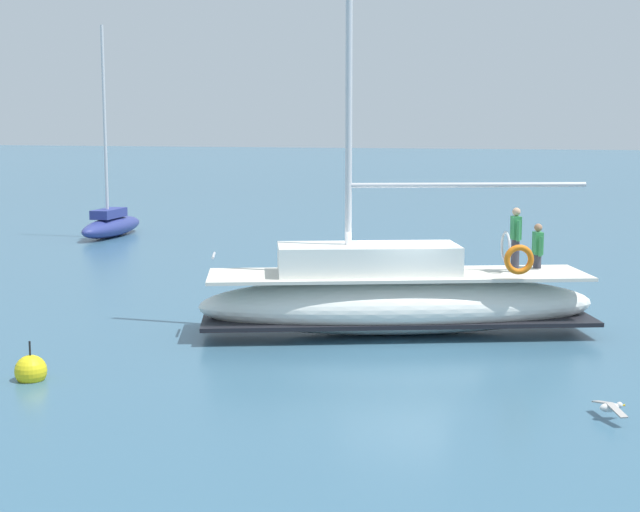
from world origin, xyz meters
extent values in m
plane|color=#38607A|center=(0.00, 0.00, 0.00)|extent=(400.00, 400.00, 0.00)
ellipsoid|color=white|center=(-0.03, 0.03, 0.70)|extent=(6.14, 9.74, 1.40)
cube|color=black|center=(-0.03, 0.03, 0.39)|extent=(6.08, 9.57, 0.10)
cube|color=beige|center=(-0.03, 0.03, 1.44)|extent=(5.76, 9.22, 0.08)
cube|color=white|center=(-0.33, 0.69, 1.83)|extent=(3.31, 4.63, 0.70)
cylinder|color=silver|center=(-0.52, 1.13, 7.12)|extent=(0.16, 0.16, 11.27)
cylinder|color=#B7B7BC|center=(0.66, -1.50, 3.60)|extent=(2.48, 5.30, 0.12)
cylinder|color=silver|center=(-1.85, 4.06, 1.95)|extent=(0.85, 0.42, 0.06)
torus|color=orange|center=(-0.02, -2.86, 1.95)|extent=(0.42, 0.70, 0.70)
cylinder|color=#33333D|center=(1.15, -2.59, 1.88)|extent=(0.20, 0.20, 0.80)
cube|color=#338C4C|center=(1.15, -2.59, 2.56)|extent=(0.37, 0.31, 0.56)
sphere|color=tan|center=(1.15, -2.59, 2.95)|extent=(0.20, 0.20, 0.20)
cylinder|color=#338C4C|center=(0.95, -2.68, 2.51)|extent=(0.09, 0.09, 0.50)
cylinder|color=#338C4C|center=(1.35, -2.50, 2.51)|extent=(0.09, 0.09, 0.50)
cylinder|color=#33333D|center=(1.95, -3.02, 1.66)|extent=(0.20, 0.20, 0.35)
cube|color=#338C4C|center=(1.95, -3.02, 2.11)|extent=(0.37, 0.31, 0.56)
sphere|color=#9E7051|center=(1.95, -3.02, 2.50)|extent=(0.20, 0.20, 0.20)
cylinder|color=#338C4C|center=(1.75, -3.11, 2.06)|extent=(0.09, 0.09, 0.50)
cylinder|color=#338C4C|center=(2.15, -2.93, 2.06)|extent=(0.09, 0.09, 0.50)
torus|color=silver|center=(1.06, -2.37, 2.10)|extent=(0.72, 0.37, 0.76)
ellipsoid|color=navy|center=(15.00, 17.85, 0.45)|extent=(5.66, 2.07, 0.89)
cube|color=navy|center=(14.73, 17.81, 1.09)|extent=(2.31, 1.15, 0.40)
cylinder|color=silver|center=(14.59, 17.79, 5.18)|extent=(0.14, 0.14, 8.57)
ellipsoid|color=silver|center=(-5.32, -5.23, 0.21)|extent=(0.35, 0.40, 0.16)
sphere|color=silver|center=(-5.21, -5.39, 0.24)|extent=(0.11, 0.11, 0.11)
cone|color=gold|center=(-5.18, -5.44, 0.23)|extent=(0.07, 0.08, 0.04)
cube|color=#9E9993|center=(-5.11, -5.09, 0.23)|extent=(0.48, 0.38, 0.12)
cube|color=#9E9993|center=(-5.52, -5.36, 0.23)|extent=(0.48, 0.38, 0.12)
sphere|color=yellow|center=(-6.69, 5.67, 0.19)|extent=(0.63, 0.63, 0.63)
cylinder|color=black|center=(-6.69, 5.67, 0.49)|extent=(0.04, 0.04, 0.60)
camera|label=1|loc=(-21.49, -5.96, 4.96)|focal=52.26mm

